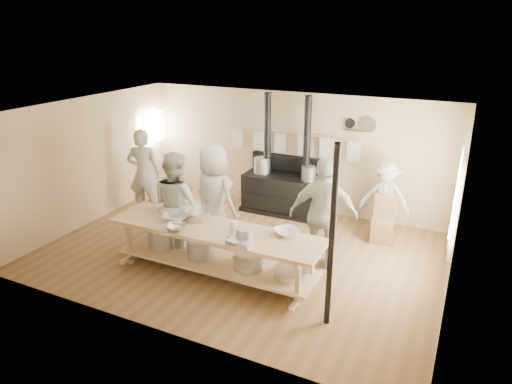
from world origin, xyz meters
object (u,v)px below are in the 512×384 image
Objects in this scene: cook_right at (323,215)px; chair at (382,228)px; cook_left at (177,205)px; cook_center at (214,197)px; cook_by_window at (385,198)px; cook_far_left at (144,173)px; prep_table at (215,247)px; stove at (285,190)px; roasting_pan at (240,242)px.

cook_right is 1.78m from chair.
cook_left is 0.98× the size of cook_center.
chair is (0.07, -0.35, -0.49)m from cook_by_window.
cook_far_left is 4.14m from cook_right.
cook_far_left reaches higher than cook_left.
cook_left is at bearing -152.98° from chair.
cook_right is 2.19× the size of chair.
cook_center is 2.05m from cook_right.
prep_table is 3.37m from chair.
cook_left reaches higher than cook_by_window.
stove reaches higher than roasting_pan.
prep_table is at bearing 152.87° from roasting_pan.
stove reaches higher than cook_left.
chair is (4.87, 0.95, -0.70)m from cook_far_left.
cook_left is at bearing -110.55° from stove.
prep_table is 2.39× the size of cook_by_window.
prep_table is 3.59m from cook_by_window.
chair is at bearing -135.15° from cook_center.
cook_left is at bearing 158.50° from prep_table.
cook_center reaches higher than cook_right.
cook_center is (2.07, -0.58, 0.01)m from cook_far_left.
stove is 3.02m from prep_table.
cook_right is 1.94m from cook_by_window.
cook_far_left is 4.97m from cook_by_window.
cook_right is at bearing -109.79° from cook_by_window.
chair is at bearing 48.09° from prep_table.
roasting_pan is (1.63, -0.72, -0.06)m from cook_left.
cook_far_left is at bearing -175.08° from chair.
cook_by_window is (4.80, 1.31, -0.21)m from cook_far_left.
cook_left is (-0.98, 0.39, 0.44)m from prep_table.
cook_far_left is at bearing -21.10° from cook_right.
cook_by_window is at bearing -4.42° from stove.
cook_center reaches higher than cook_left.
prep_table is at bearing -138.08° from chair.
cook_by_window reaches higher than chair.
prep_table is 1.20m from cook_center.
prep_table is 9.31× the size of roasting_pan.
roasting_pan reaches higher than chair.
cook_center is 1.76m from roasting_pan.
cook_center is (0.43, 0.57, 0.02)m from cook_left.
cook_right is at bearing 35.10° from prep_table.
cook_left is at bearing 0.71° from cook_right.
cook_by_window reaches higher than roasting_pan.
cook_center reaches higher than cook_far_left.
stove is 2.18m from cook_center.
prep_table is 1.88× the size of cook_left.
cook_by_window is (2.73, 1.89, -0.22)m from cook_center.
prep_table is at bearing 136.25° from cook_center.
chair is at bearing -125.47° from cook_left.
cook_far_left is 2.01m from cook_left.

